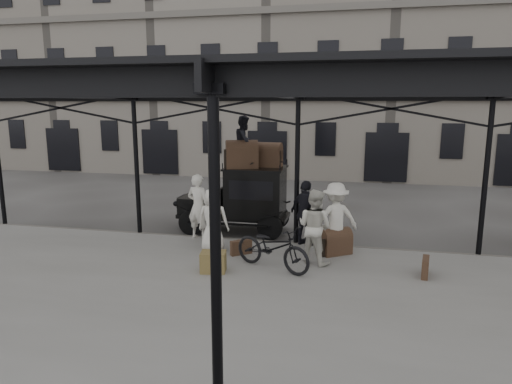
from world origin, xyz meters
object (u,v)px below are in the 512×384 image
(porter_official, at_px, (306,213))
(bicycle, at_px, (273,247))
(steamer_trunk_platform, at_px, (335,243))
(steamer_trunk_roof_near, at_px, (242,156))
(taxi, at_px, (246,196))
(porter_left, at_px, (198,206))

(porter_official, height_order, bicycle, porter_official)
(bicycle, distance_m, steamer_trunk_platform, 2.13)
(bicycle, bearing_deg, steamer_trunk_platform, -18.75)
(bicycle, relative_size, steamer_trunk_roof_near, 2.14)
(taxi, height_order, steamer_trunk_roof_near, steamer_trunk_roof_near)
(taxi, relative_size, steamer_trunk_platform, 4.49)
(porter_left, bearing_deg, steamer_trunk_roof_near, -116.49)
(taxi, distance_m, porter_official, 2.58)
(porter_official, bearing_deg, taxi, 2.75)
(bicycle, bearing_deg, porter_official, 9.69)
(bicycle, bearing_deg, porter_left, 76.69)
(bicycle, bearing_deg, steamer_trunk_roof_near, 50.76)
(bicycle, distance_m, steamer_trunk_roof_near, 4.14)
(porter_left, bearing_deg, bicycle, 155.49)
(bicycle, xyz_separation_m, steamer_trunk_roof_near, (-1.61, 3.34, 1.84))
(taxi, distance_m, porter_left, 1.87)
(porter_left, distance_m, porter_official, 3.23)
(porter_left, xyz_separation_m, steamer_trunk_roof_near, (1.05, 1.24, 1.41))
(porter_official, height_order, steamer_trunk_platform, porter_official)
(taxi, distance_m, steamer_trunk_roof_near, 1.37)
(porter_official, xyz_separation_m, steamer_trunk_roof_near, (-2.19, 1.24, 1.45))
(porter_left, xyz_separation_m, steamer_trunk_platform, (4.12, -0.57, -0.69))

